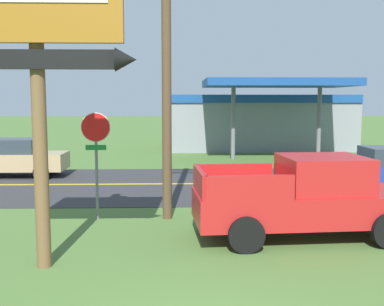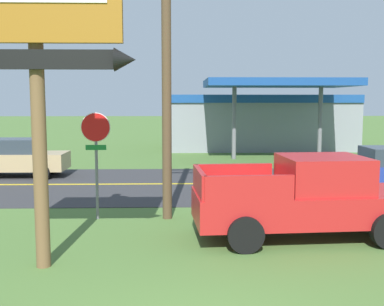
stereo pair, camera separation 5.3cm
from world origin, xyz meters
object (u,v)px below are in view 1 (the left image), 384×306
at_px(motel_sign, 37,23).
at_px(gas_station, 259,120).
at_px(stop_sign, 96,146).
at_px(car_tan_far_lane, 15,158).
at_px(utility_pole, 166,42).
at_px(pickup_red_parked_on_lawn, 307,198).

height_order(motel_sign, gas_station, motel_sign).
relative_size(stop_sign, car_tan_far_lane, 0.70).
height_order(stop_sign, utility_pole, utility_pole).
bearing_deg(utility_pole, motel_sign, -120.56).
bearing_deg(motel_sign, utility_pole, 59.44).
height_order(stop_sign, car_tan_far_lane, stop_sign).
relative_size(stop_sign, pickup_red_parked_on_lawn, 0.55).
relative_size(motel_sign, car_tan_far_lane, 1.60).
height_order(motel_sign, utility_pole, utility_pole).
bearing_deg(stop_sign, gas_station, 67.65).
xyz_separation_m(utility_pole, car_tan_far_lane, (-6.64, 7.29, -4.01)).
xyz_separation_m(motel_sign, stop_sign, (0.37, 3.86, -2.68)).
bearing_deg(stop_sign, utility_pole, 1.10).
bearing_deg(pickup_red_parked_on_lawn, car_tan_far_lane, 137.33).
bearing_deg(car_tan_far_lane, pickup_red_parked_on_lawn, -42.67).
height_order(stop_sign, gas_station, gas_station).
xyz_separation_m(stop_sign, gas_station, (7.73, 18.81, -0.08)).
bearing_deg(pickup_red_parked_on_lawn, utility_pole, 150.13).
distance_m(utility_pole, gas_station, 19.86).
bearing_deg(utility_pole, stop_sign, -178.90).
bearing_deg(utility_pole, pickup_red_parked_on_lawn, -29.87).
bearing_deg(motel_sign, car_tan_far_lane, 111.22).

